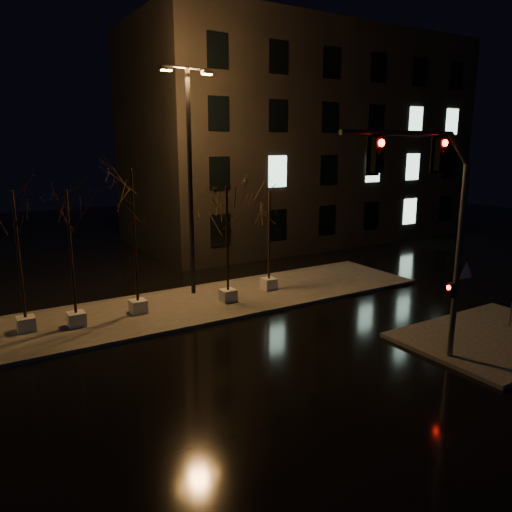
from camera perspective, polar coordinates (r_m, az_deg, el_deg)
ground at (r=18.06m, az=2.50°, el=-10.67°), size 90.00×90.00×0.00m
median at (r=22.93m, az=-5.95°, el=-5.37°), size 22.00×5.00×0.15m
sidewalk_corner at (r=20.92m, az=25.77°, el=-8.42°), size 7.00×5.00×0.15m
building at (r=39.36m, az=4.92°, el=13.17°), size 25.00×12.00×15.00m
tree_0 at (r=20.29m, az=-25.81°, el=3.42°), size 1.80×1.80×5.51m
tree_1 at (r=20.09m, az=-20.66°, el=3.72°), size 1.80×1.80×5.48m
tree_2 at (r=20.91m, az=-13.93°, el=5.98°), size 1.80×1.80×6.19m
tree_3 at (r=21.96m, az=-3.34°, el=4.98°), size 1.80×1.80×5.36m
tree_4 at (r=23.89m, az=1.53°, el=4.83°), size 1.80×1.80×4.92m
traffic_signal_mast at (r=16.24m, az=20.02°, el=4.27°), size 6.04×0.25×7.38m
streetlight_main at (r=23.26m, az=-7.56°, el=9.98°), size 2.58×0.59×10.31m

